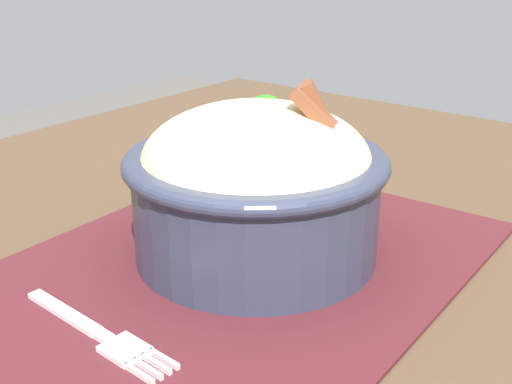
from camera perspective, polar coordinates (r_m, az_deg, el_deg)
table at (r=0.49m, az=-2.51°, el=-15.06°), size 1.12×0.90×0.71m
placemat at (r=0.48m, az=-2.62°, el=-6.91°), size 0.42×0.30×0.00m
bowl at (r=0.48m, az=0.02°, el=0.91°), size 0.23×0.23×0.13m
fork at (r=0.42m, az=-13.26°, el=-11.86°), size 0.02×0.13×0.00m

